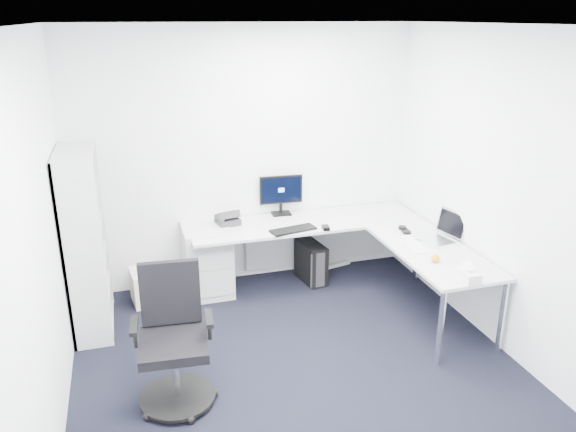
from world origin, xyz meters
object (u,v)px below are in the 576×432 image
object	(u,v)px
task_chair	(173,341)
laptop	(434,228)
l_desk	(316,265)
bookshelf	(86,243)
monitor	(281,195)

from	to	relation	value
task_chair	laptop	distance (m)	2.69
laptop	l_desk	bearing A→B (deg)	141.22
l_desk	task_chair	distance (m)	2.04
bookshelf	task_chair	size ratio (longest dim) A/B	1.59
bookshelf	monitor	world-z (taller)	bookshelf
bookshelf	laptop	size ratio (longest dim) A/B	4.42
task_chair	monitor	distance (m)	2.39
task_chair	l_desk	bearing A→B (deg)	44.71
l_desk	task_chair	xyz separation A→B (m)	(-1.55, -1.31, 0.17)
monitor	laptop	xyz separation A→B (m)	(1.19, -1.14, -0.09)
monitor	l_desk	bearing A→B (deg)	-69.55
monitor	laptop	world-z (taller)	monitor
task_chair	monitor	world-z (taller)	monitor
laptop	monitor	bearing A→B (deg)	125.09
bookshelf	laptop	world-z (taller)	bookshelf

